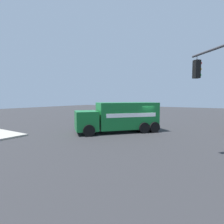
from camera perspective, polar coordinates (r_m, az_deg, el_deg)
name	(u,v)px	position (r m, az deg, el deg)	size (l,w,h in m)	color
ground_plane	(143,131)	(17.86, 9.87, -5.95)	(100.00, 100.00, 0.00)	#2B2B2D
delivery_truck	(120,117)	(16.86, 2.52, -1.51)	(6.94, 7.43, 2.78)	#146B2D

